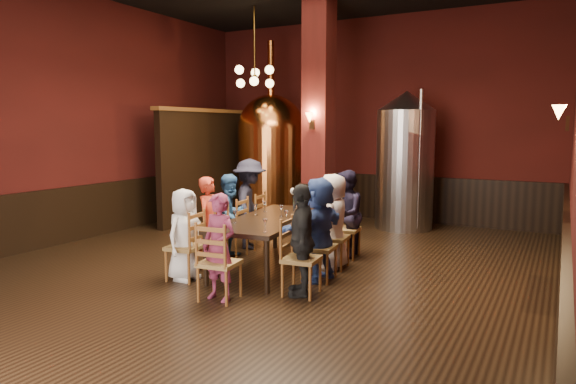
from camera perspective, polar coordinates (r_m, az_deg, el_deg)
The scene contains 38 objects.
room at distance 7.33m, azimuth -3.78°, elevation 8.57°, with size 10.00×10.02×4.50m.
wainscot_right at distance 6.40m, azimuth 28.29°, elevation -7.91°, with size 0.08×9.90×1.00m, color black.
wainscot_back at distance 11.93m, azimuth 9.07°, elevation -0.45°, with size 7.90×0.08×1.00m, color black.
wainscot_left at distance 10.14m, azimuth -23.03°, elevation -2.29°, with size 0.08×9.90×1.00m, color black.
column at distance 9.94m, azimuth 3.44°, elevation 8.23°, with size 0.58×0.58×4.50m, color #46110F.
partition at distance 11.81m, azimuth -8.63°, elevation 2.90°, with size 0.22×3.50×2.40m, color black.
pendant_cluster at distance 10.79m, azimuth -3.72°, elevation 12.67°, with size 0.90×0.90×1.70m, color #A57226, non-canonical shape.
sconce_wall at distance 7.01m, azimuth 28.67°, elevation 7.36°, with size 0.20×0.20×0.36m, color black, non-canonical shape.
sconce_column at distance 9.66m, azimuth 2.68°, elevation 7.96°, with size 0.20×0.20×0.36m, color black, non-canonical shape.
dining_table at distance 7.57m, azimuth -1.85°, elevation -3.34°, with size 1.26×2.50×0.75m.
chair_0 at distance 7.16m, azimuth -11.39°, elevation -5.96°, with size 0.46×0.46×0.92m, color #945A25, non-canonical shape.
person_0 at distance 7.13m, azimuth -11.43°, elevation -4.65°, with size 0.61×0.40×1.25m, color white.
chair_1 at distance 7.71m, azimuth -8.65°, elevation -4.95°, with size 0.46×0.46×0.92m, color #945A25, non-canonical shape.
person_1 at distance 7.67m, azimuth -8.68°, elevation -3.36°, with size 0.49×0.32×1.35m, color #BA341F.
chair_2 at distance 8.28m, azimuth -6.31°, elevation -4.07°, with size 0.46×0.46×0.92m, color #945A25, non-canonical shape.
person_2 at distance 8.24m, azimuth -6.33°, elevation -2.65°, with size 0.65×0.32×1.34m, color #2A578F.
chair_3 at distance 8.86m, azimuth -4.26°, elevation -3.30°, with size 0.46×0.46×0.92m, color #945A25, non-canonical shape.
person_3 at distance 8.81m, azimuth -4.27°, elevation -1.32°, with size 0.99×0.57×1.54m, color black.
chair_4 at distance 6.40m, azimuth 1.52°, elevation -7.39°, with size 0.46×0.46×0.92m, color #945A25, non-canonical shape.
person_4 at distance 6.35m, azimuth 1.53°, elevation -5.33°, with size 0.82×0.34×1.39m, color black.
chair_5 at distance 7.02m, azimuth 3.45°, elevation -6.10°, with size 0.46×0.46×0.92m, color #945A25, non-canonical shape.
person_5 at distance 6.96m, azimuth 3.47°, elevation -4.13°, with size 1.31×0.42×1.41m, color #2E468A.
chair_6 at distance 7.63m, azimuth 5.04°, elevation -5.03°, with size 0.46×0.46×0.92m, color #945A25, non-canonical shape.
person_6 at distance 7.58m, azimuth 5.06°, elevation -3.25°, with size 0.68×0.45×1.40m, color beige.
chair_7 at distance 8.26m, azimuth 6.41°, elevation -4.10°, with size 0.46×0.46×0.92m, color #945A25, non-canonical shape.
person_7 at distance 8.22m, azimuth 6.43°, elevation -2.46°, with size 0.68×0.34×1.40m, color black.
chair_8 at distance 6.27m, azimuth -7.63°, elevation -7.77°, with size 0.46×0.46×0.92m, color #945A25, non-canonical shape.
person_8 at distance 6.23m, azimuth -7.66°, elevation -6.09°, with size 0.47×0.31×1.30m, color #832B4C.
copper_kettle at distance 11.72m, azimuth -1.87°, elevation 4.16°, with size 1.84×1.84×3.97m.
steel_vessel at distance 10.72m, azimuth 12.88°, elevation 3.42°, with size 1.16×1.16×2.79m.
rose_vase at distance 8.44m, azimuth 0.88°, elevation -0.26°, with size 0.20×0.20×0.35m.
wine_glass_0 at distance 7.18m, azimuth -0.20°, elevation -2.73°, with size 0.07×0.07×0.17m, color white, non-canonical shape.
wine_glass_1 at distance 7.82m, azimuth 1.46°, elevation -1.90°, with size 0.07×0.07×0.17m, color white, non-canonical shape.
wine_glass_2 at distance 6.52m, azimuth -2.56°, elevation -3.75°, with size 0.07×0.07×0.17m, color white, non-canonical shape.
wine_glass_3 at distance 7.78m, azimuth -3.60°, elevation -1.96°, with size 0.07×0.07×0.17m, color white, non-canonical shape.
wine_glass_4 at distance 8.08m, azimuth -2.61°, elevation -1.61°, with size 0.07×0.07×0.17m, color white, non-canonical shape.
wine_glass_5 at distance 7.20m, azimuth -5.88°, elevation -2.74°, with size 0.07×0.07×0.17m, color white, non-canonical shape.
wine_glass_6 at distance 7.65m, azimuth -0.74°, elevation -2.11°, with size 0.07×0.07×0.17m, color white, non-canonical shape.
Camera 1 is at (3.90, -6.21, 2.08)m, focal length 32.00 mm.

